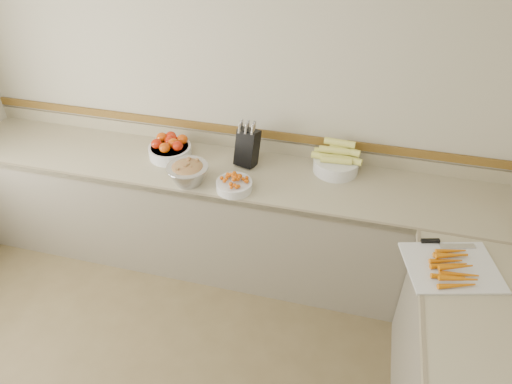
% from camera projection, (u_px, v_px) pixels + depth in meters
% --- Properties ---
extents(back_wall, '(4.00, 0.00, 4.00)m').
position_uv_depth(back_wall, '(231.00, 98.00, 3.26)').
color(back_wall, '#B8B197').
rests_on(back_wall, ground_plane).
extents(counter_back, '(4.00, 0.65, 1.08)m').
position_uv_depth(counter_back, '(223.00, 217.00, 3.52)').
color(counter_back, '#9B9170').
rests_on(counter_back, ground_plane).
extents(knife_block, '(0.18, 0.20, 0.35)m').
position_uv_depth(knife_block, '(247.00, 147.00, 3.23)').
color(knife_block, black).
rests_on(knife_block, counter_back).
extents(tomato_bowl, '(0.32, 0.32, 0.15)m').
position_uv_depth(tomato_bowl, '(170.00, 148.00, 3.35)').
color(tomato_bowl, silver).
rests_on(tomato_bowl, counter_back).
extents(cherry_tomato_bowl, '(0.24, 0.24, 0.14)m').
position_uv_depth(cherry_tomato_bowl, '(234.00, 184.00, 3.04)').
color(cherry_tomato_bowl, silver).
rests_on(cherry_tomato_bowl, counter_back).
extents(corn_bowl, '(0.35, 0.32, 0.24)m').
position_uv_depth(corn_bowl, '(336.00, 161.00, 3.20)').
color(corn_bowl, silver).
rests_on(corn_bowl, counter_back).
extents(rhubarb_bowl, '(0.28, 0.28, 0.16)m').
position_uv_depth(rhubarb_bowl, '(188.00, 172.00, 3.08)').
color(rhubarb_bowl, '#B2B2BA').
rests_on(rhubarb_bowl, counter_back).
extents(cutting_board, '(0.57, 0.49, 0.07)m').
position_uv_depth(cutting_board, '(452.00, 267.00, 2.47)').
color(cutting_board, silver).
rests_on(cutting_board, counter_right).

